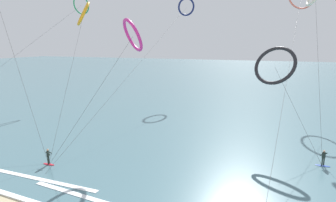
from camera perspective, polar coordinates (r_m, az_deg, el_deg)
The scene contains 10 objects.
sea_water at distance 116.92m, azimuth 15.52°, elevation 4.86°, with size 400.00×200.00×0.08m, color #476B75.
surfer_crimson at distance 32.63m, azimuth -22.39°, elevation -10.23°, with size 1.40×0.70×1.70m.
surfer_cobalt at distance 33.77m, azimuth 28.14°, elevation -10.01°, with size 1.40×0.73×1.70m.
kite_navy at distance 70.50m, azimuth 3.58°, elevation 17.92°, with size 3.87×49.03×22.59m.
kite_magenta at distance 35.24m, azimuth -6.95°, elevation 12.67°, with size 7.19×11.70×15.21m.
kite_charcoal at distance 36.82m, azimuth 20.23°, elevation 6.57°, with size 8.19×7.51×12.01m.
kite_emerald at distance 69.21m, azimuth -16.67°, elevation 17.57°, with size 1.66×39.08×22.55m.
kite_amber at distance 47.79m, azimuth -16.26°, elevation 16.07°, with size 9.26×18.59×18.51m.
wave_crest_mid at distance 25.11m, azimuth -14.27°, elevation -18.30°, with size 12.77×0.50×0.12m, color white.
wave_crest_far at distance 31.41m, azimuth -26.68°, elevation -12.95°, with size 16.85×0.50×0.12m, color white.
Camera 1 is at (12.08, -11.09, 12.32)m, focal length 31.11 mm.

